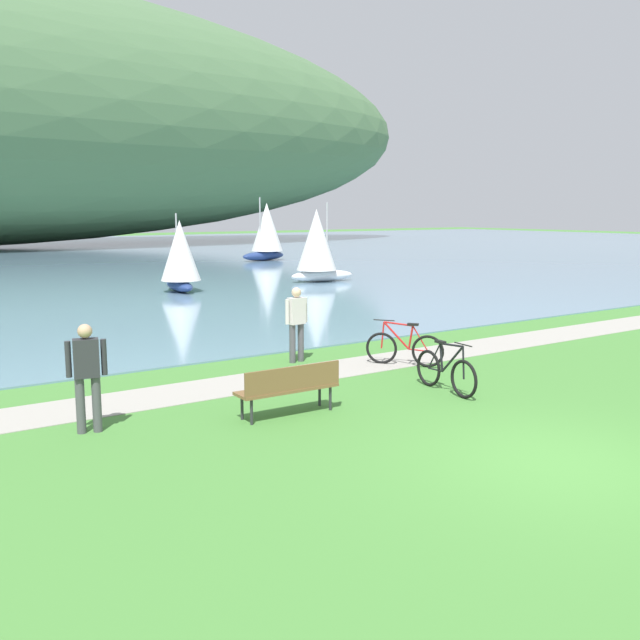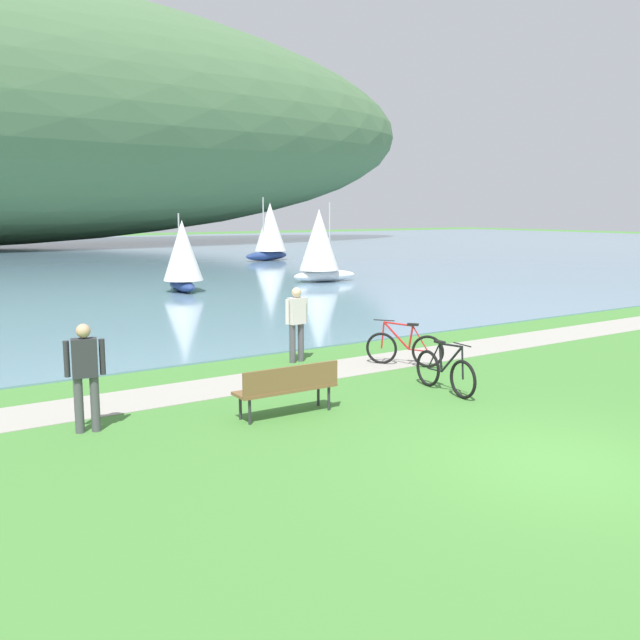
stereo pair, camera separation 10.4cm
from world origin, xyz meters
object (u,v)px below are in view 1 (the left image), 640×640
Objects in this scene: bicycle_leaning_near_bench at (446,372)px; sailboat_nearest_to_shore at (180,255)px; person_at_shoreline at (296,320)px; sailboat_mid_bay at (266,231)px; person_on_the_grass at (87,371)px; sailboat_toward_hillside at (317,245)px; bicycle_beside_path at (404,348)px; park_bench_near_camera at (289,386)px.

sailboat_nearest_to_shore reaches higher than bicycle_leaning_near_bench.
person_at_shoreline is 32.92m from sailboat_mid_bay.
sailboat_nearest_to_shore is at bearing -130.79° from sailboat_mid_bay.
person_on_the_grass is (-6.32, 1.33, 0.58)m from bicycle_leaning_near_bench.
sailboat_nearest_to_shore is at bearing 62.53° from person_on_the_grass.
bicycle_leaning_near_bench is 20.79m from sailboat_toward_hillside.
sailboat_toward_hillside is at bearing 61.92° from bicycle_beside_path.
park_bench_near_camera is at bearing -125.31° from sailboat_toward_hillside.
person_on_the_grass reaches higher than bicycle_leaning_near_bench.
park_bench_near_camera is 4.55m from bicycle_beside_path.
sailboat_toward_hillside reaches higher than bicycle_beside_path.
sailboat_nearest_to_shore is at bearing 76.96° from person_at_shoreline.
person_on_the_grass is at bearing -117.47° from sailboat_nearest_to_shore.
park_bench_near_camera is 37.18m from sailboat_mid_bay.
sailboat_toward_hillside is at bearing 47.15° from person_on_the_grass.
sailboat_nearest_to_shore is at bearing 84.50° from bicycle_beside_path.
sailboat_toward_hillside is at bearing 62.65° from bicycle_leaning_near_bench.
sailboat_mid_bay is at bearing 55.82° from person_on_the_grass.
sailboat_mid_bay is 1.13× the size of sailboat_toward_hillside.
bicycle_leaning_near_bench is at bearing -117.35° from sailboat_toward_hillside.
sailboat_mid_bay is 15.27m from sailboat_toward_hillside.
bicycle_leaning_near_bench is at bearing -76.90° from person_at_shoreline.
bicycle_beside_path is 33.64m from sailboat_mid_bay.
sailboat_nearest_to_shore is 7.14m from sailboat_toward_hillside.
sailboat_nearest_to_shore is (3.30, 14.26, 0.60)m from person_at_shoreline.
park_bench_near_camera is at bearing -107.73° from sailboat_nearest_to_shore.
park_bench_near_camera is at bearing -119.43° from sailboat_mid_bay.
park_bench_near_camera is at bearing -18.22° from person_on_the_grass.
bicycle_leaning_near_bench reaches higher than park_bench_near_camera.
sailboat_mid_bay is at bearing 61.16° from person_at_shoreline.
bicycle_leaning_near_bench is 1.20× the size of bicycle_beside_path.
person_at_shoreline and person_on_the_grass have the same top height.
person_at_shoreline is at bearing -118.84° from sailboat_mid_bay.
bicycle_leaning_near_bench is (3.28, -0.33, -0.12)m from park_bench_near_camera.
person_on_the_grass is (-5.42, -2.53, 0.00)m from person_at_shoreline.
sailboat_mid_bay reaches higher than sailboat_toward_hillside.
sailboat_mid_bay reaches higher than bicycle_leaning_near_bench.
person_at_shoreline is (2.38, 3.53, 0.46)m from park_bench_near_camera.
person_on_the_grass is 0.40× the size of sailboat_mid_bay.
sailboat_toward_hillside is at bearing 2.42° from sailboat_nearest_to_shore.
sailboat_mid_bay is (14.10, 30.49, 1.66)m from bicycle_beside_path.
sailboat_nearest_to_shore is 0.87× the size of sailboat_toward_hillside.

